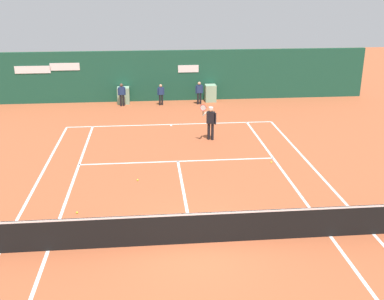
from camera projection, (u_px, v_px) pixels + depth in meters
name	position (u px, v px, depth m)	size (l,w,h in m)	color
ground_plane	(191.00, 233.00, 13.61)	(80.00, 80.00, 0.01)	#B25633
tennis_net	(193.00, 227.00, 12.90)	(12.10, 0.10, 1.07)	#4C4C51
sponsor_back_wall	(166.00, 77.00, 28.46)	(25.00, 1.02, 3.08)	#194C38
player_on_baseline	(210.00, 120.00, 21.37)	(0.80, 0.64, 1.81)	black
ball_kid_right_post	(122.00, 93.00, 27.35)	(0.45, 0.20, 1.36)	black
ball_kid_centre_post	(199.00, 91.00, 27.77)	(0.46, 0.20, 1.37)	black
ball_kid_left_post	(161.00, 93.00, 27.58)	(0.42, 0.21, 1.27)	black
tennis_ball_mid_court	(271.00, 162.00, 18.88)	(0.07, 0.07, 0.07)	#CCE033
tennis_ball_by_sideline	(77.00, 213.00, 14.75)	(0.07, 0.07, 0.07)	#CCE033
tennis_ball_near_service_line	(138.00, 180.00, 17.18)	(0.07, 0.07, 0.07)	#CCE033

